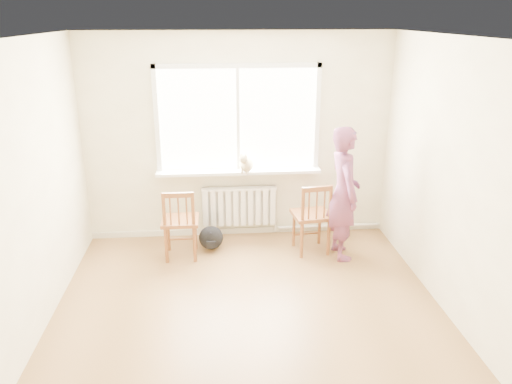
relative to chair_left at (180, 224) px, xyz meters
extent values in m
plane|color=olive|center=(0.76, -1.56, -0.46)|extent=(4.50, 4.50, 0.00)
plane|color=white|center=(0.76, -1.56, 2.24)|extent=(4.50, 4.50, 0.00)
cube|color=#F2E8C1|center=(0.76, 0.69, 0.89)|extent=(4.00, 0.01, 2.70)
cube|color=white|center=(0.76, 0.67, 1.14)|extent=(2.00, 0.02, 1.30)
cube|color=white|center=(0.76, 0.65, 1.82)|extent=(2.12, 0.05, 0.06)
cube|color=white|center=(-0.27, 0.65, 1.14)|extent=(0.06, 0.05, 1.42)
cube|color=white|center=(1.79, 0.65, 1.14)|extent=(0.06, 0.05, 1.42)
cube|color=white|center=(0.76, 0.65, 1.14)|extent=(0.04, 0.05, 1.30)
cube|color=white|center=(0.76, 0.58, 0.47)|extent=(2.15, 0.22, 0.04)
cube|color=white|center=(0.76, 0.64, -0.03)|extent=(1.00, 0.02, 0.55)
cube|color=white|center=(0.76, 0.59, -0.03)|extent=(1.00, 0.10, 0.51)
cube|color=white|center=(0.76, 0.59, 0.23)|extent=(1.00, 0.12, 0.03)
cylinder|color=silver|center=(2.01, 0.63, -0.38)|extent=(1.40, 0.04, 0.04)
cube|color=beige|center=(0.76, 0.68, -0.42)|extent=(4.00, 0.03, 0.08)
cube|color=brown|center=(0.00, 0.05, 0.02)|extent=(0.45, 0.43, 0.04)
cylinder|color=brown|center=(0.17, 0.22, -0.22)|extent=(0.04, 0.04, 0.48)
cylinder|color=brown|center=(-0.17, 0.22, -0.22)|extent=(0.04, 0.04, 0.48)
cylinder|color=brown|center=(0.17, -0.12, -0.22)|extent=(0.04, 0.04, 0.48)
cylinder|color=brown|center=(-0.17, -0.12, -0.22)|extent=(0.04, 0.04, 0.48)
cylinder|color=brown|center=(0.17, -0.12, 0.00)|extent=(0.04, 0.04, 0.91)
cylinder|color=brown|center=(-0.17, -0.12, 0.00)|extent=(0.04, 0.04, 0.91)
cube|color=brown|center=(0.00, -0.12, 0.42)|extent=(0.37, 0.04, 0.06)
cylinder|color=brown|center=(0.10, -0.12, 0.23)|extent=(0.02, 0.02, 0.36)
cylinder|color=brown|center=(0.00, -0.12, 0.23)|extent=(0.02, 0.02, 0.36)
cylinder|color=brown|center=(-0.10, -0.12, 0.23)|extent=(0.02, 0.02, 0.36)
cube|color=brown|center=(1.65, 0.07, 0.03)|extent=(0.51, 0.49, 0.04)
cylinder|color=brown|center=(1.80, 0.26, -0.21)|extent=(0.04, 0.04, 0.49)
cylinder|color=brown|center=(1.45, 0.22, -0.21)|extent=(0.04, 0.04, 0.49)
cylinder|color=brown|center=(1.84, -0.08, -0.21)|extent=(0.04, 0.04, 0.49)
cylinder|color=brown|center=(1.49, -0.13, -0.21)|extent=(0.04, 0.04, 0.49)
cylinder|color=brown|center=(1.84, -0.08, 0.01)|extent=(0.04, 0.04, 0.93)
cylinder|color=brown|center=(1.49, -0.13, 0.01)|extent=(0.04, 0.04, 0.93)
cube|color=brown|center=(1.67, -0.11, 0.44)|extent=(0.38, 0.08, 0.06)
cylinder|color=brown|center=(1.77, -0.09, 0.24)|extent=(0.02, 0.02, 0.37)
cylinder|color=brown|center=(1.67, -0.11, 0.24)|extent=(0.02, 0.02, 0.37)
cylinder|color=brown|center=(1.57, -0.12, 0.24)|extent=(0.02, 0.02, 0.37)
imported|color=#CB4365|center=(2.00, -0.09, 0.37)|extent=(0.44, 0.63, 1.66)
ellipsoid|color=beige|center=(0.85, 0.51, 0.59)|extent=(0.26, 0.32, 0.20)
sphere|color=beige|center=(0.81, 0.39, 0.69)|extent=(0.11, 0.11, 0.11)
cone|color=beige|center=(0.78, 0.40, 0.75)|extent=(0.04, 0.04, 0.05)
cone|color=beige|center=(0.84, 0.38, 0.75)|extent=(0.04, 0.04, 0.05)
cylinder|color=beige|center=(0.90, 0.64, 0.53)|extent=(0.08, 0.18, 0.02)
cylinder|color=beige|center=(0.79, 0.43, 0.54)|extent=(0.02, 0.02, 0.10)
cylinder|color=beige|center=(0.85, 0.41, 0.54)|extent=(0.02, 0.02, 0.10)
ellipsoid|color=black|center=(0.37, 0.22, -0.30)|extent=(0.35, 0.28, 0.32)
camera|label=1|loc=(0.45, -5.67, 2.43)|focal=35.00mm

